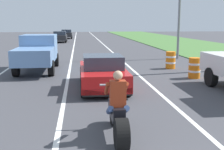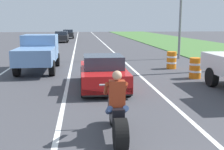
% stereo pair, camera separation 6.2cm
% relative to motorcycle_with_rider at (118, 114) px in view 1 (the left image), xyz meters
% --- Properties ---
extents(lane_stripe_left_solid, '(0.14, 120.00, 0.01)m').
position_rel_motorcycle_with_rider_xyz_m(lane_stripe_left_solid, '(-5.01, 16.50, -0.59)').
color(lane_stripe_left_solid, white).
rests_on(lane_stripe_left_solid, ground).
extents(lane_stripe_right_solid, '(0.14, 120.00, 0.01)m').
position_rel_motorcycle_with_rider_xyz_m(lane_stripe_right_solid, '(2.19, 16.50, -0.59)').
color(lane_stripe_right_solid, white).
rests_on(lane_stripe_right_solid, ground).
extents(lane_stripe_centre_dashed, '(0.14, 120.00, 0.01)m').
position_rel_motorcycle_with_rider_xyz_m(lane_stripe_centre_dashed, '(-1.41, 16.50, -0.59)').
color(lane_stripe_centre_dashed, white).
rests_on(lane_stripe_centre_dashed, ground).
extents(motorcycle_with_rider, '(0.70, 2.21, 1.62)m').
position_rel_motorcycle_with_rider_xyz_m(motorcycle_with_rider, '(0.00, 0.00, 0.00)').
color(motorcycle_with_rider, black).
rests_on(motorcycle_with_rider, ground).
extents(sports_car_red, '(1.84, 4.30, 1.37)m').
position_rel_motorcycle_with_rider_xyz_m(sports_car_red, '(0.09, 5.40, 0.04)').
color(sports_car_red, red).
rests_on(sports_car_red, ground).
extents(pickup_truck_left_lane_light_blue, '(2.02, 4.80, 1.98)m').
position_rel_motorcycle_with_rider_xyz_m(pickup_truck_left_lane_light_blue, '(-3.15, 9.98, 0.51)').
color(pickup_truck_left_lane_light_blue, '#6B93C6').
rests_on(pickup_truck_left_lane_light_blue, ground).
extents(traffic_light_mast_near, '(5.07, 0.34, 6.00)m').
position_rel_motorcycle_with_rider_xyz_m(traffic_light_mast_near, '(4.92, 14.49, 3.43)').
color(traffic_light_mast_near, gray).
rests_on(traffic_light_mast_near, ground).
extents(construction_barrel_nearest, '(0.58, 0.58, 1.00)m').
position_rel_motorcycle_with_rider_xyz_m(construction_barrel_nearest, '(4.71, 6.94, -0.09)').
color(construction_barrel_nearest, orange).
rests_on(construction_barrel_nearest, ground).
extents(construction_barrel_mid, '(0.58, 0.58, 1.00)m').
position_rel_motorcycle_with_rider_xyz_m(construction_barrel_mid, '(4.49, 9.96, -0.09)').
color(construction_barrel_mid, orange).
rests_on(construction_barrel_mid, ground).
extents(distant_car_far_ahead, '(1.80, 4.00, 1.50)m').
position_rel_motorcycle_with_rider_xyz_m(distant_car_far_ahead, '(-3.36, 33.68, 0.18)').
color(distant_car_far_ahead, '#262628').
rests_on(distant_car_far_ahead, ground).
extents(distant_car_further_ahead, '(1.80, 4.00, 1.50)m').
position_rel_motorcycle_with_rider_xyz_m(distant_car_further_ahead, '(-2.82, 42.84, 0.18)').
color(distant_car_further_ahead, '#262628').
rests_on(distant_car_further_ahead, ground).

